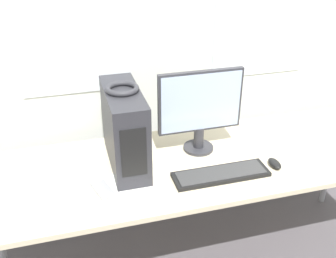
{
  "coord_description": "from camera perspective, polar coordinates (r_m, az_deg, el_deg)",
  "views": [
    {
      "loc": [
        -0.61,
        -1.27,
        1.88
      ],
      "look_at": [
        -0.16,
        0.37,
        0.95
      ],
      "focal_mm": 42.0,
      "sensor_mm": 36.0,
      "label": 1
    }
  ],
  "objects": [
    {
      "name": "headphones",
      "position": [
        1.88,
        -6.66,
        5.86
      ],
      "size": [
        0.16,
        0.16,
        0.03
      ],
      "color": "#333338",
      "rests_on": "pc_tower"
    },
    {
      "name": "pc_tower",
      "position": [
        1.97,
        -6.31,
        0.05
      ],
      "size": [
        0.17,
        0.48,
        0.41
      ],
      "color": "#2D2D33",
      "rests_on": "desk"
    },
    {
      "name": "monitor_main",
      "position": [
        2.06,
        4.69,
        3.11
      ],
      "size": [
        0.45,
        0.17,
        0.46
      ],
      "color": "#333338",
      "rests_on": "desk"
    },
    {
      "name": "wall_back",
      "position": [
        2.29,
        0.46,
        15.25
      ],
      "size": [
        8.0,
        0.07,
        2.7
      ],
      "color": "silver",
      "rests_on": "ground_plane"
    },
    {
      "name": "mouse",
      "position": [
        2.1,
        15.21,
        -4.85
      ],
      "size": [
        0.05,
        0.1,
        0.03
      ],
      "color": "black",
      "rests_on": "desk"
    },
    {
      "name": "keyboard",
      "position": [
        1.98,
        7.68,
        -6.52
      ],
      "size": [
        0.48,
        0.14,
        0.02
      ],
      "color": "black",
      "rests_on": "desk"
    },
    {
      "name": "cell_phone",
      "position": [
        1.89,
        -9.45,
        -8.68
      ],
      "size": [
        0.11,
        0.15,
        0.01
      ],
      "rotation": [
        0.0,
        0.0,
        0.29
      ],
      "color": "#99999E",
      "rests_on": "desk"
    },
    {
      "name": "paper_sheet_left",
      "position": [
        1.89,
        -5.47,
        -8.7
      ],
      "size": [
        0.22,
        0.3,
        0.0
      ],
      "rotation": [
        0.0,
        0.0,
        0.03
      ],
      "color": "white",
      "rests_on": "desk"
    },
    {
      "name": "desk",
      "position": [
        2.11,
        4.14,
        -5.55
      ],
      "size": [
        2.39,
        0.74,
        0.74
      ],
      "color": "beige",
      "rests_on": "ground_plane"
    }
  ]
}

